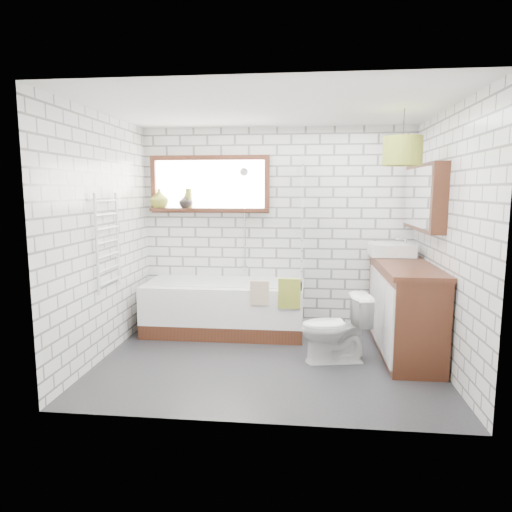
# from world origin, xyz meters

# --- Properties ---
(floor) EXTENTS (3.40, 2.60, 0.01)m
(floor) POSITION_xyz_m (0.00, 0.00, -0.01)
(floor) COLOR black
(floor) RESTS_ON ground
(ceiling) EXTENTS (3.40, 2.60, 0.01)m
(ceiling) POSITION_xyz_m (0.00, 0.00, 2.50)
(ceiling) COLOR white
(ceiling) RESTS_ON ground
(wall_back) EXTENTS (3.40, 0.01, 2.50)m
(wall_back) POSITION_xyz_m (0.00, 1.30, 1.25)
(wall_back) COLOR white
(wall_back) RESTS_ON ground
(wall_front) EXTENTS (3.40, 0.01, 2.50)m
(wall_front) POSITION_xyz_m (0.00, -1.30, 1.25)
(wall_front) COLOR white
(wall_front) RESTS_ON ground
(wall_left) EXTENTS (0.01, 2.60, 2.50)m
(wall_left) POSITION_xyz_m (-1.70, 0.00, 1.25)
(wall_left) COLOR white
(wall_left) RESTS_ON ground
(wall_right) EXTENTS (0.01, 2.60, 2.50)m
(wall_right) POSITION_xyz_m (1.70, 0.00, 1.25)
(wall_right) COLOR white
(wall_right) RESTS_ON ground
(window) EXTENTS (1.52, 0.16, 0.68)m
(window) POSITION_xyz_m (-0.85, 1.26, 1.80)
(window) COLOR #36190F
(window) RESTS_ON wall_back
(towel_radiator) EXTENTS (0.06, 0.52, 1.00)m
(towel_radiator) POSITION_xyz_m (-1.66, 0.00, 1.20)
(towel_radiator) COLOR white
(towel_radiator) RESTS_ON wall_left
(mirror_cabinet) EXTENTS (0.16, 1.20, 0.70)m
(mirror_cabinet) POSITION_xyz_m (1.62, 0.60, 1.65)
(mirror_cabinet) COLOR #36190F
(mirror_cabinet) RESTS_ON wall_right
(shower_riser) EXTENTS (0.02, 0.02, 1.30)m
(shower_riser) POSITION_xyz_m (-0.40, 1.26, 1.35)
(shower_riser) COLOR silver
(shower_riser) RESTS_ON wall_back
(bathtub) EXTENTS (1.90, 0.84, 0.62)m
(bathtub) POSITION_xyz_m (-0.60, 0.88, 0.31)
(bathtub) COLOR white
(bathtub) RESTS_ON floor
(shower_screen) EXTENTS (0.02, 0.72, 1.50)m
(shower_screen) POSITION_xyz_m (0.33, 0.88, 1.37)
(shower_screen) COLOR white
(shower_screen) RESTS_ON bathtub
(towel_green) EXTENTS (0.24, 0.07, 0.33)m
(towel_green) POSITION_xyz_m (0.20, 0.46, 0.60)
(towel_green) COLOR olive
(towel_green) RESTS_ON bathtub
(towel_beige) EXTENTS (0.21, 0.05, 0.27)m
(towel_beige) POSITION_xyz_m (-0.13, 0.46, 0.60)
(towel_beige) COLOR tan
(towel_beige) RESTS_ON bathtub
(vanity) EXTENTS (0.55, 1.69, 0.97)m
(vanity) POSITION_xyz_m (1.43, 0.44, 0.48)
(vanity) COLOR #36190F
(vanity) RESTS_ON floor
(basin) EXTENTS (0.50, 0.44, 0.15)m
(basin) POSITION_xyz_m (1.37, 0.94, 1.04)
(basin) COLOR white
(basin) RESTS_ON vanity
(tap) EXTENTS (0.04, 0.04, 0.16)m
(tap) POSITION_xyz_m (1.53, 0.94, 1.10)
(tap) COLOR silver
(tap) RESTS_ON vanity
(toilet) EXTENTS (0.51, 0.74, 0.70)m
(toilet) POSITION_xyz_m (0.67, 0.02, 0.35)
(toilet) COLOR white
(toilet) RESTS_ON floor
(vase_olive) EXTENTS (0.31, 0.31, 0.24)m
(vase_olive) POSITION_xyz_m (-1.50, 1.23, 1.60)
(vase_olive) COLOR olive
(vase_olive) RESTS_ON window
(vase_dark) EXTENTS (0.18, 0.18, 0.19)m
(vase_dark) POSITION_xyz_m (-1.15, 1.23, 1.57)
(vase_dark) COLOR black
(vase_dark) RESTS_ON window
(bottle) EXTENTS (0.10, 0.10, 0.25)m
(bottle) POSITION_xyz_m (-1.11, 1.23, 1.60)
(bottle) COLOR olive
(bottle) RESTS_ON window
(pendant) EXTENTS (0.37, 0.37, 0.28)m
(pendant) POSITION_xyz_m (1.28, 0.14, 2.10)
(pendant) COLOR olive
(pendant) RESTS_ON ceiling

